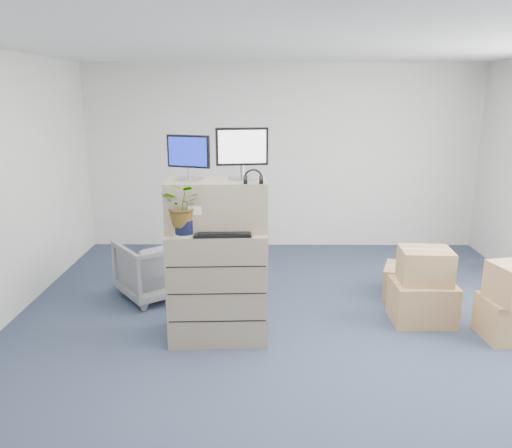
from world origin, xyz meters
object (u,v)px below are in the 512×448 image
at_px(water_bottle, 220,214).
at_px(office_chair, 154,265).
at_px(filing_cabinet_lower, 218,284).
at_px(monitor_right, 242,151).
at_px(potted_plant, 184,211).
at_px(monitor_left, 188,155).
at_px(keyboard, 223,234).

distance_m(water_bottle, office_chair, 1.54).
relative_size(filing_cabinet_lower, water_bottle, 3.97).
bearing_deg(monitor_right, water_bottle, 172.22).
bearing_deg(filing_cabinet_lower, potted_plant, -151.30).
height_order(filing_cabinet_lower, monitor_left, monitor_left).
relative_size(filing_cabinet_lower, monitor_right, 2.26).
distance_m(filing_cabinet_lower, potted_plant, 0.84).
xyz_separation_m(monitor_left, water_bottle, (0.28, 0.03, -0.57)).
bearing_deg(potted_plant, filing_cabinet_lower, 31.17).
height_order(monitor_left, office_chair, monitor_left).
height_order(monitor_left, potted_plant, monitor_left).
distance_m(keyboard, potted_plant, 0.41).
bearing_deg(water_bottle, filing_cabinet_lower, -107.35).
height_order(monitor_right, office_chair, monitor_right).
bearing_deg(monitor_right, monitor_left, 175.76).
xyz_separation_m(keyboard, water_bottle, (-0.04, 0.26, 0.12)).
xyz_separation_m(monitor_right, keyboard, (-0.17, -0.26, -0.73)).
bearing_deg(keyboard, monitor_left, 141.68).
height_order(monitor_right, water_bottle, monitor_right).
xyz_separation_m(potted_plant, office_chair, (-0.57, 1.19, -0.94)).
bearing_deg(office_chair, potted_plant, 78.59).
bearing_deg(office_chair, monitor_left, 84.81).
bearing_deg(potted_plant, office_chair, 115.41).
bearing_deg(filing_cabinet_lower, keyboard, -71.00).
height_order(filing_cabinet_lower, water_bottle, water_bottle).
distance_m(water_bottle, potted_plant, 0.41).
height_order(monitor_left, monitor_right, monitor_right).
distance_m(monitor_left, monitor_right, 0.50).
bearing_deg(keyboard, water_bottle, 95.39).
height_order(monitor_right, keyboard, monitor_right).
xyz_separation_m(monitor_right, water_bottle, (-0.21, -0.00, -0.60)).
height_order(monitor_left, keyboard, monitor_left).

